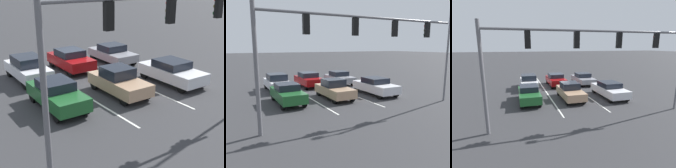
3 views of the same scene
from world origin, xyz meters
The scene contains 10 objects.
ground_plane centered at (0.00, 0.00, 0.00)m, with size 240.00×240.00×0.00m, color #333335.
lane_stripe_left_divider centered at (-1.82, 1.67, 0.01)m, with size 0.12×15.34×0.01m, color silver.
lane_stripe_center_divider centered at (1.82, 1.67, 0.01)m, with size 0.12×15.34×0.01m, color silver.
car_darkgreen_rightlane_front centered at (3.85, 5.15, 0.77)m, with size 1.73×4.22×1.48m.
car_silver_leftlane_front centered at (-3.80, 5.63, 0.75)m, with size 1.92×4.45×1.47m.
car_tan_midlane_front centered at (0.09, 5.35, 0.77)m, with size 1.76×4.11×1.57m.
car_white_rightlane_second centered at (3.47, 0.02, 0.83)m, with size 1.81×4.23×1.62m.
car_gray_leftlane_second centered at (-3.48, -0.47, 0.74)m, with size 1.93×4.22×1.42m.
car_maroon_midlane_second centered at (0.11, -0.52, 0.78)m, with size 1.88×4.12×1.49m.
traffic_signal_gantry centered at (1.89, 10.32, 4.77)m, with size 12.98×0.37×6.21m.
Camera 3 is at (4.89, 20.25, 4.94)m, focal length 28.00 mm.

